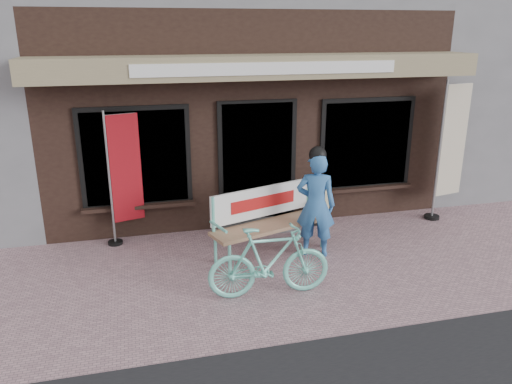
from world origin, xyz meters
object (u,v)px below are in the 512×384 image
object	(u,v)px
person	(316,203)
nobori_cream	(450,148)
menu_stand	(319,203)
bench	(267,216)
nobori_red	(123,176)
bicycle	(269,262)

from	to	relation	value
person	nobori_cream	distance (m)	3.06
person	menu_stand	distance (m)	1.29
bench	nobori_cream	distance (m)	3.69
person	nobori_red	xyz separation A→B (m)	(-2.77, 1.19, 0.28)
menu_stand	bench	bearing A→B (deg)	-150.59
person	bench	bearing A→B (deg)	-177.74
person	nobori_cream	world-z (taller)	nobori_cream
menu_stand	bicycle	bearing A→B (deg)	-131.89
bicycle	nobori_cream	world-z (taller)	nobori_cream
person	nobori_cream	xyz separation A→B (m)	(2.87, 0.96, 0.45)
nobori_red	nobori_cream	distance (m)	5.64
person	menu_stand	xyz separation A→B (m)	(0.50, 1.11, -0.43)
nobori_cream	person	bearing A→B (deg)	-173.33
nobori_cream	nobori_red	bearing A→B (deg)	165.85
bench	person	bearing A→B (deg)	-38.24
person	nobori_red	world-z (taller)	nobori_red
nobori_cream	menu_stand	world-z (taller)	nobori_cream
nobori_red	nobori_cream	bearing A→B (deg)	-18.26
person	bicycle	distance (m)	1.48
person	nobori_red	size ratio (longest dim) A/B	0.79
nobori_red	bench	bearing A→B (deg)	-40.30
bench	nobori_red	world-z (taller)	nobori_red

